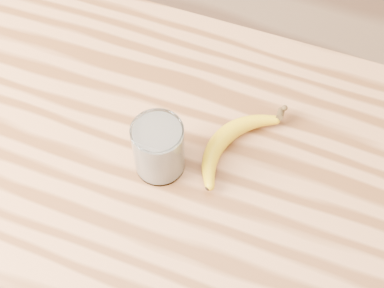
% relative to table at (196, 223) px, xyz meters
% --- Properties ---
extents(table, '(1.20, 0.80, 0.90)m').
position_rel_table_xyz_m(table, '(0.00, 0.00, 0.00)').
color(table, '#B97848').
rests_on(table, ground).
extents(smoothie_glass, '(0.09, 0.09, 0.11)m').
position_rel_table_xyz_m(smoothie_glass, '(-0.08, 0.03, 0.18)').
color(smoothie_glass, white).
rests_on(smoothie_glass, table).
extents(banana, '(0.19, 0.29, 0.03)m').
position_rel_table_xyz_m(banana, '(0.01, 0.11, 0.15)').
color(banana, gold).
rests_on(banana, table).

